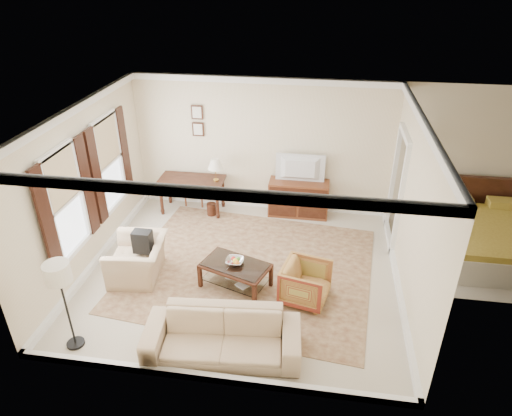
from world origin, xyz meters
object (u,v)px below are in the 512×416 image
(writing_desk, at_px, (192,184))
(coffee_table, at_px, (235,269))
(sideboard, at_px, (298,198))
(club_armchair, at_px, (137,254))
(sofa, at_px, (222,330))
(striped_armchair, at_px, (306,281))
(tv, at_px, (300,161))

(writing_desk, xyz_separation_m, coffee_table, (1.44, -2.50, -0.30))
(sideboard, relative_size, coffee_table, 1.01)
(coffee_table, relative_size, club_armchair, 1.20)
(coffee_table, distance_m, sofa, 1.50)
(sideboard, relative_size, club_armchair, 1.21)
(striped_armchair, height_order, sofa, sofa)
(coffee_table, height_order, sofa, sofa)
(striped_armchair, bearing_deg, sofa, 153.70)
(writing_desk, bearing_deg, tv, 3.86)
(writing_desk, relative_size, coffee_table, 1.11)
(coffee_table, relative_size, striped_armchair, 1.70)
(coffee_table, xyz_separation_m, striped_armchair, (1.19, -0.16, 0.01))
(sideboard, distance_m, striped_armchair, 2.86)
(writing_desk, distance_m, sofa, 4.29)
(sideboard, height_order, coffee_table, sideboard)
(tv, xyz_separation_m, club_armchair, (-2.62, -2.60, -0.82))
(writing_desk, height_order, sideboard, sideboard)
(coffee_table, xyz_separation_m, sofa, (0.11, -1.50, 0.07))
(writing_desk, relative_size, tv, 1.43)
(writing_desk, distance_m, sideboard, 2.34)
(writing_desk, height_order, sofa, sofa)
(coffee_table, distance_m, striped_armchair, 1.20)
(tv, bearing_deg, sofa, 79.55)
(coffee_table, distance_m, club_armchair, 1.75)
(sideboard, distance_m, sofa, 4.24)
(writing_desk, bearing_deg, sideboard, 4.35)
(tv, distance_m, sofa, 4.31)
(writing_desk, height_order, coffee_table, writing_desk)
(club_armchair, bearing_deg, striped_armchair, 79.35)
(club_armchair, xyz_separation_m, sofa, (1.85, -1.55, -0.03))
(writing_desk, xyz_separation_m, sofa, (1.55, -4.00, -0.23))
(striped_armchair, xyz_separation_m, sofa, (-1.08, -1.34, 0.05))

